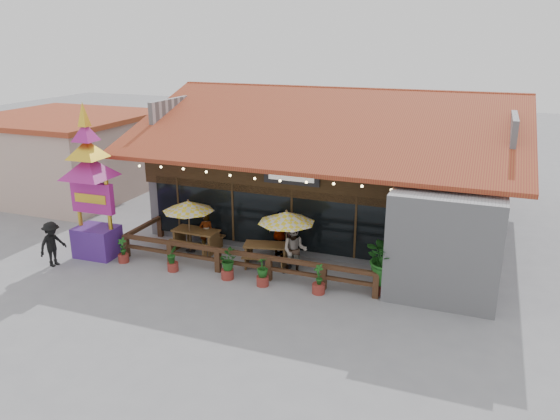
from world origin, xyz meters
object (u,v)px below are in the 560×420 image
at_px(picnic_table_right, 266,251).
at_px(thai_sign_tower, 90,172).
at_px(tropical_plant, 387,259).
at_px(picnic_table_left, 196,237).
at_px(pedestrian, 52,244).
at_px(umbrella_left, 188,206).
at_px(umbrella_right, 286,217).

bearing_deg(picnic_table_right, thai_sign_tower, -166.00).
bearing_deg(tropical_plant, picnic_table_left, 171.70).
bearing_deg(picnic_table_left, tropical_plant, -8.30).
distance_m(tropical_plant, pedestrian, 12.23).
height_order(picnic_table_left, picnic_table_right, picnic_table_left).
bearing_deg(umbrella_left, umbrella_right, -1.34).
height_order(umbrella_left, thai_sign_tower, thai_sign_tower).
xyz_separation_m(umbrella_right, tropical_plant, (3.86, -0.86, -0.71)).
distance_m(umbrella_right, thai_sign_tower, 7.59).
relative_size(thai_sign_tower, pedestrian, 3.72).
bearing_deg(pedestrian, umbrella_left, -44.59).
height_order(thai_sign_tower, pedestrian, thai_sign_tower).
bearing_deg(picnic_table_right, umbrella_right, -2.18).
bearing_deg(thai_sign_tower, picnic_table_right, 14.00).
relative_size(umbrella_left, tropical_plant, 1.20).
bearing_deg(pedestrian, thai_sign_tower, -24.73).
relative_size(picnic_table_left, pedestrian, 1.09).
relative_size(picnic_table_right, thai_sign_tower, 0.30).
distance_m(umbrella_right, picnic_table_left, 4.19).
height_order(umbrella_right, thai_sign_tower, thai_sign_tower).
bearing_deg(picnic_table_left, picnic_table_right, -4.46).
bearing_deg(thai_sign_tower, umbrella_right, 12.25).
distance_m(umbrella_right, pedestrian, 8.77).
bearing_deg(pedestrian, tropical_plant, -71.71).
height_order(umbrella_right, picnic_table_right, umbrella_right).
height_order(tropical_plant, pedestrian, tropical_plant).
bearing_deg(thai_sign_tower, picnic_table_left, 29.08).
xyz_separation_m(picnic_table_left, tropical_plant, (7.81, -1.14, 0.67)).
relative_size(umbrella_right, picnic_table_right, 1.30).
xyz_separation_m(umbrella_left, umbrella_right, (4.13, -0.10, 0.07)).
relative_size(umbrella_left, picnic_table_right, 1.36).
relative_size(picnic_table_right, pedestrian, 1.13).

